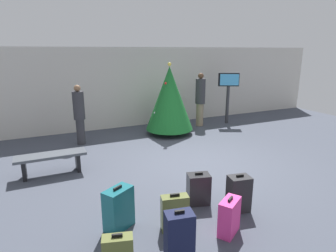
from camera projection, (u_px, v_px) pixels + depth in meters
name	position (u px, v px, depth m)	size (l,w,h in m)	color
ground_plane	(198.00, 164.00, 7.01)	(16.00, 16.00, 0.00)	#424754
back_wall	(139.00, 87.00, 10.39)	(16.00, 0.20, 2.80)	beige
holiday_tree	(169.00, 98.00, 9.26)	(1.55, 1.55, 2.33)	#4C3319
flight_info_kiosk	(228.00, 89.00, 10.63)	(0.72, 0.41, 1.89)	#333338
waiting_bench	(51.00, 159.00, 6.34)	(1.49, 0.44, 0.48)	#4C5159
traveller_0	(79.00, 113.00, 8.27)	(0.34, 0.34, 1.75)	#333338
traveller_1	(200.00, 98.00, 10.32)	(0.49, 0.49, 1.92)	gray
suitcase_0	(229.00, 217.00, 4.30)	(0.46, 0.40, 0.59)	#E5388C
suitcase_1	(179.00, 241.00, 3.58)	(0.39, 0.29, 0.82)	#141938
suitcase_2	(239.00, 194.00, 4.91)	(0.41, 0.33, 0.67)	#232326
suitcase_3	(119.00, 209.00, 4.41)	(0.53, 0.46, 0.71)	#19606B
suitcase_5	(175.00, 213.00, 4.39)	(0.45, 0.27, 0.61)	#59602D
suitcase_6	(199.00, 189.00, 5.15)	(0.45, 0.37, 0.60)	#232326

